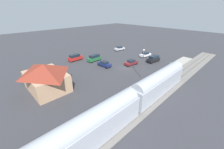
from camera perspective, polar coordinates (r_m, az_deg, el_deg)
The scene contains 14 objects.
ground_plane at distance 42.63m, azimuth 5.67°, elevation 2.81°, with size 200.00×200.00×0.00m, color #38383D.
railway_track at distance 36.17m, azimuth 22.77°, elevation -3.47°, with size 4.80×70.00×0.30m.
platform at distance 37.56m, azimuth 17.32°, elevation -1.36°, with size 3.20×46.00×0.30m.
passenger_train at distance 19.02m, azimuth -8.18°, elevation -20.54°, with size 2.93×50.80×4.98m.
station_building at distance 33.05m, azimuth -25.74°, elevation -0.84°, with size 10.44×7.80×6.05m.
pedestrian_on_platform at distance 44.88m, azimuth 23.02°, elevation 3.77°, with size 0.36×0.36×1.71m.
sedan_maroon at distance 44.68m, azimuth 7.96°, elevation 5.00°, with size 2.37×4.69×1.74m.
suv_black at distance 48.85m, azimuth 16.84°, elevation 6.28°, with size 2.49×5.09×2.22m.
sedan_navy at distance 43.13m, azimuth -3.17°, elevation 4.44°, with size 4.60×2.48×1.74m.
suv_red at distance 49.81m, azimuth -15.08°, elevation 6.88°, with size 1.98×4.91×2.22m.
sedan_silver at distance 60.81m, azimuth 3.14°, elevation 10.81°, with size 2.72×4.78×1.74m.
sedan_white at distance 53.73m, azimuth 13.67°, elevation 8.09°, with size 2.44×4.71×1.74m.
suv_green at distance 48.10m, azimuth -7.37°, elevation 6.89°, with size 2.07×4.94×2.22m.
light_pole_near_platform at distance 35.29m, azimuth 12.64°, elevation 5.77°, with size 0.44×0.44×7.68m.
Camera 1 is at (-25.07, 30.25, 16.53)m, focal length 22.04 mm.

